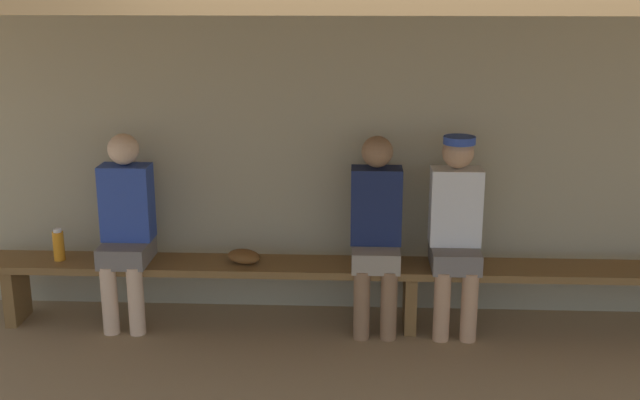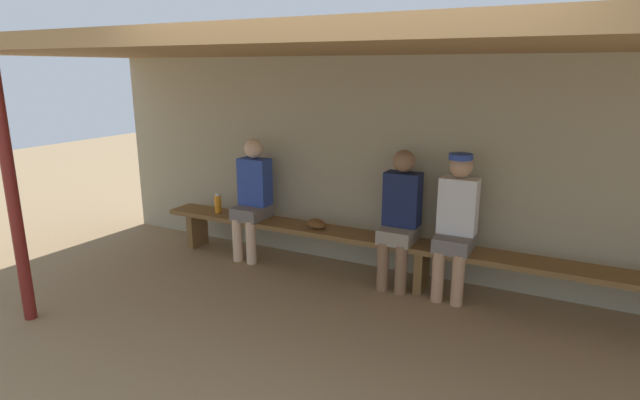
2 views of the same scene
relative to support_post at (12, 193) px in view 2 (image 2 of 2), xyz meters
The scene contains 10 objects.
ground_plane 3.07m from the support_post, 11.07° to the left, with size 24.00×24.00×0.00m, color #937754.
back_wall 3.79m from the support_post, 42.22° to the left, with size 8.00×0.20×2.20m, color tan.
dugout_roof 3.29m from the support_post, 23.98° to the left, with size 8.00×2.80×0.12m, color #9E7547.
support_post is the anchor object (origin of this frame).
bench 3.58m from the support_post, 36.77° to the left, with size 6.00×0.36×0.46m.
player_in_white 3.34m from the support_post, 39.30° to the left, with size 0.34×0.42×1.34m.
player_in_red 2.31m from the support_post, 67.52° to the left, with size 0.34×0.42×1.34m.
player_leftmost 3.76m from the support_post, 34.16° to the left, with size 0.34×0.42×1.34m.
water_bottle_green 2.19m from the support_post, 79.29° to the left, with size 0.08×0.08×0.23m.
baseball_glove_tan 2.75m from the support_post, 51.40° to the left, with size 0.24×0.17×0.09m, color brown.
Camera 2 is at (1.22, -2.96, 2.08)m, focal length 28.66 mm.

